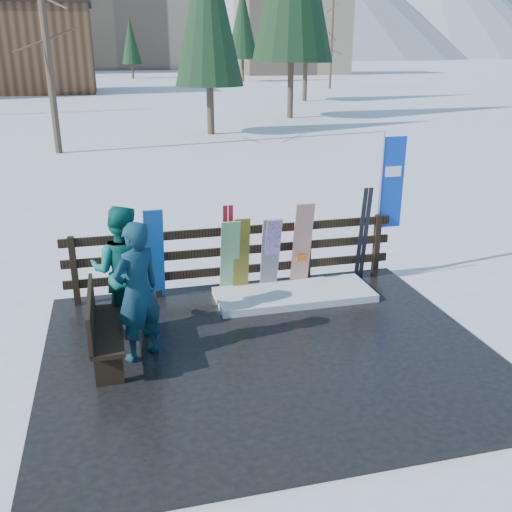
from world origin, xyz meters
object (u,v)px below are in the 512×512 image
object	(u,v)px
snowboard_2	(241,256)
person_front	(137,292)
snowboard_0	(155,256)
snowboard_3	(272,255)
rental_flag	(389,188)
snowboard_4	(270,255)
snowboard_5	(302,246)
person_back	(122,270)
snowboard_1	(230,258)
bench	(101,326)

from	to	relation	value
snowboard_2	person_front	distance (m)	2.48
snowboard_0	snowboard_2	bearing A→B (deg)	0.00
snowboard_3	rental_flag	distance (m)	2.40
snowboard_3	rental_flag	xyz separation A→B (m)	(2.19, 0.27, 0.95)
snowboard_3	snowboard_4	size ratio (longest dim) A/B	1.02
snowboard_4	snowboard_5	xyz separation A→B (m)	(0.56, -0.00, 0.12)
rental_flag	snowboard_3	bearing A→B (deg)	-172.97
person_back	snowboard_1	bearing A→B (deg)	-138.37
snowboard_2	snowboard_3	size ratio (longest dim) A/B	1.01
snowboard_3	rental_flag	size ratio (longest dim) A/B	0.52
snowboard_5	rental_flag	bearing A→B (deg)	9.20
snowboard_1	snowboard_5	bearing A→B (deg)	0.00
snowboard_4	snowboard_5	size ratio (longest dim) A/B	0.85
snowboard_4	person_back	bearing A→B (deg)	-160.17
snowboard_4	person_front	distance (m)	2.85
snowboard_2	snowboard_3	bearing A→B (deg)	-0.00
person_front	snowboard_0	bearing A→B (deg)	-134.78
bench	snowboard_1	size ratio (longest dim) A/B	1.11
snowboard_4	snowboard_5	bearing A→B (deg)	-0.00
snowboard_3	person_front	world-z (taller)	person_front
snowboard_1	bench	bearing A→B (deg)	-140.12
snowboard_2	snowboard_5	bearing A→B (deg)	0.00
snowboard_5	person_back	size ratio (longest dim) A/B	0.83
rental_flag	snowboard_1	bearing A→B (deg)	-174.70
snowboard_2	person_back	world-z (taller)	person_back
snowboard_0	snowboard_3	size ratio (longest dim) A/B	1.24
bench	snowboard_0	bearing A→B (deg)	63.89
bench	snowboard_0	size ratio (longest dim) A/B	0.90
snowboard_3	snowboard_2	bearing A→B (deg)	180.00
snowboard_0	snowboard_5	distance (m)	2.46
snowboard_5	person_front	distance (m)	3.30
snowboard_2	person_front	bearing A→B (deg)	-135.67
snowboard_0	person_back	bearing A→B (deg)	-120.56
snowboard_0	snowboard_2	world-z (taller)	snowboard_0
snowboard_0	snowboard_4	bearing A→B (deg)	0.00
person_front	person_back	xyz separation A→B (m)	(-0.16, 0.85, -0.00)
snowboard_5	rental_flag	size ratio (longest dim) A/B	0.60
rental_flag	snowboard_2	bearing A→B (deg)	-174.32
snowboard_1	snowboard_3	bearing A→B (deg)	-0.00
snowboard_0	snowboard_2	xyz separation A→B (m)	(1.41, 0.00, -0.14)
snowboard_2	snowboard_3	xyz separation A→B (m)	(0.52, -0.00, -0.02)
bench	rental_flag	xyz separation A→B (m)	(4.97, 1.99, 1.09)
snowboard_0	snowboard_1	world-z (taller)	snowboard_0
bench	snowboard_3	bearing A→B (deg)	31.77
bench	snowboard_5	size ratio (longest dim) A/B	0.96
person_front	snowboard_5	bearing A→B (deg)	178.21
snowboard_4	snowboard_2	bearing A→B (deg)	-180.00
bench	snowboard_1	world-z (taller)	snowboard_1
snowboard_0	person_back	xyz separation A→B (m)	(-0.51, -0.87, 0.13)
snowboard_0	rental_flag	distance (m)	4.21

